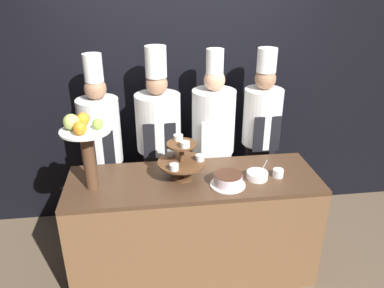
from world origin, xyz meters
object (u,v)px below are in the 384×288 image
Objects in this scene: cake_round at (228,180)px; serving_bowl_near at (257,175)px; tiered_stand at (182,158)px; chef_center_left at (159,140)px; fruit_pedestal at (85,140)px; chef_right at (261,134)px; cup_white at (278,173)px; chef_left at (102,145)px; chef_center_right at (213,138)px.

cake_round is 0.26m from serving_bowl_near.
chef_center_left reaches higher than tiered_stand.
fruit_pedestal is 1.09m from cake_round.
tiered_stand is at bearing 3.77° from fruit_pedestal.
chef_center_left reaches higher than fruit_pedestal.
fruit_pedestal reaches higher than serving_bowl_near.
serving_bowl_near is 0.74m from chef_right.
chef_center_left reaches higher than cup_white.
fruit_pedestal is 1.33m from serving_bowl_near.
chef_right is (1.51, 0.66, -0.31)m from fruit_pedestal.
chef_left is (-1.00, 0.76, -0.01)m from cake_round.
tiered_stand is 0.60m from serving_bowl_near.
cup_white is 0.05× the size of chef_center_right.
chef_left is 0.97× the size of chef_center_left.
chef_left is (-1.42, 0.69, 0.01)m from cup_white.
cake_round reaches higher than cup_white.
cake_round is at bearing -37.32° from chef_left.
chef_left reaches higher than cup_white.
cake_round is at bearing -122.48° from chef_right.
tiered_stand is 0.20× the size of chef_center_left.
chef_left is (0.03, 0.66, -0.35)m from fruit_pedestal.
serving_bowl_near is at bearing -108.80° from chef_right.
chef_center_left is (0.52, 0.00, 0.02)m from chef_left.
tiered_stand is 0.64× the size of fruit_pedestal.
chef_center_left is at bearing 179.99° from chef_center_right.
fruit_pedestal is 1.29m from chef_center_right.
tiered_stand is at bearing -76.39° from chef_center_left.
chef_center_right is (1.03, -0.00, 0.01)m from chef_left.
tiered_stand is at bearing 171.61° from serving_bowl_near.
cup_white is (0.75, -0.08, -0.14)m from tiered_stand.
chef_center_right reaches higher than cup_white.
serving_bowl_near is 0.09× the size of chef_center_left.
tiered_stand is 4.50× the size of cup_white.
chef_center_right is (0.51, -0.00, -0.01)m from chef_center_left.
chef_center_left is 1.02× the size of chef_right.
chef_right reaches higher than cake_round.
chef_left is 0.52m from chef_center_left.
cake_round is at bearing -169.80° from cup_white.
chef_center_right reaches higher than fruit_pedestal.
chef_left is at bearing 154.18° from cup_white.
tiered_stand is at bearing 174.24° from cup_white.
cake_round is at bearing -57.82° from chef_center_left.
tiered_stand reaches higher than serving_bowl_near.
chef_right is at bearing 0.00° from chef_center_left.
chef_right is (0.97, 0.00, 0.01)m from chef_center_left.
cake_round is at bearing -24.51° from tiered_stand.
fruit_pedestal is 1.49m from cup_white.
tiered_stand is 1.03m from chef_right.
chef_left is at bearing 142.68° from cake_round.
serving_bowl_near is at bearing -29.17° from chef_left.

